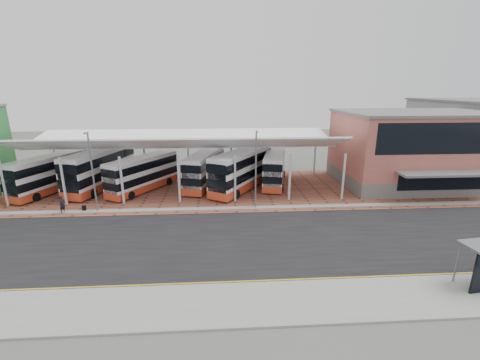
# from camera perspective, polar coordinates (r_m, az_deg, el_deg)

# --- Properties ---
(ground) EXTENTS (140.00, 140.00, 0.00)m
(ground) POSITION_cam_1_polar(r_m,az_deg,el_deg) (27.58, -0.02, -9.84)
(ground) COLOR #4F514C
(road) EXTENTS (120.00, 14.00, 0.02)m
(road) POSITION_cam_1_polar(r_m,az_deg,el_deg) (26.69, 0.12, -10.76)
(road) COLOR black
(road) RESTS_ON ground
(forecourt) EXTENTS (72.00, 16.00, 0.06)m
(forecourt) POSITION_cam_1_polar(r_m,az_deg,el_deg) (39.78, 1.68, -1.50)
(forecourt) COLOR brown
(forecourt) RESTS_ON ground
(sidewalk) EXTENTS (120.00, 4.00, 0.14)m
(sidewalk) POSITION_cam_1_polar(r_m,az_deg,el_deg) (19.87, 1.74, -21.09)
(sidewalk) COLOR gray
(sidewalk) RESTS_ON ground
(north_kerb) EXTENTS (120.00, 0.80, 0.14)m
(north_kerb) POSITION_cam_1_polar(r_m,az_deg,el_deg) (33.23, -0.69, -5.05)
(north_kerb) COLOR gray
(north_kerb) RESTS_ON ground
(yellow_line_near) EXTENTS (120.00, 0.12, 0.01)m
(yellow_line_near) POSITION_cam_1_polar(r_m,az_deg,el_deg) (21.52, 1.22, -17.97)
(yellow_line_near) COLOR gold
(yellow_line_near) RESTS_ON road
(yellow_line_far) EXTENTS (120.00, 0.12, 0.01)m
(yellow_line_far) POSITION_cam_1_polar(r_m,az_deg,el_deg) (21.76, 1.15, -17.52)
(yellow_line_far) COLOR gold
(yellow_line_far) RESTS_ON road
(canopy) EXTENTS (37.00, 11.63, 7.07)m
(canopy) POSITION_cam_1_polar(r_m,az_deg,el_deg) (39.44, -10.12, 6.73)
(canopy) COLOR silver
(canopy) RESTS_ON ground
(terminal) EXTENTS (18.40, 14.40, 9.25)m
(terminal) POSITION_cam_1_polar(r_m,az_deg,el_deg) (46.41, 28.50, 4.99)
(terminal) COLOR #615D5C
(terminal) RESTS_ON ground
(lamp_west) EXTENTS (0.16, 0.90, 8.07)m
(lamp_west) POSITION_cam_1_polar(r_m,az_deg,el_deg) (34.30, -24.79, 1.62)
(lamp_west) COLOR slate
(lamp_west) RESTS_ON ground
(lamp_east) EXTENTS (0.16, 0.90, 8.07)m
(lamp_east) POSITION_cam_1_polar(r_m,az_deg,el_deg) (32.16, 2.84, 2.23)
(lamp_east) COLOR slate
(lamp_east) RESTS_ON ground
(bus_0) EXTENTS (5.96, 10.60, 4.30)m
(bus_0) POSITION_cam_1_polar(r_m,az_deg,el_deg) (44.16, -30.64, 0.91)
(bus_0) COLOR white
(bus_0) RESTS_ON forecourt
(bus_1) EXTENTS (5.57, 11.86, 4.77)m
(bus_1) POSITION_cam_1_polar(r_m,az_deg,el_deg) (42.95, -23.52, 1.80)
(bus_1) COLOR white
(bus_1) RESTS_ON forecourt
(bus_2) EXTENTS (7.20, 9.68, 4.11)m
(bus_2) POSITION_cam_1_polar(r_m,az_deg,el_deg) (40.17, -16.84, 1.05)
(bus_2) COLOR white
(bus_2) RESTS_ON forecourt
(bus_3) EXTENTS (5.00, 10.60, 4.26)m
(bus_3) POSITION_cam_1_polar(r_m,az_deg,el_deg) (40.72, -6.26, 1.97)
(bus_3) COLOR white
(bus_3) RESTS_ON forecourt
(bus_4) EXTENTS (8.40, 11.08, 4.73)m
(bus_4) POSITION_cam_1_polar(r_m,az_deg,el_deg) (38.99, 0.37, 1.78)
(bus_4) COLOR white
(bus_4) RESTS_ON forecourt
(bus_5) EXTENTS (4.49, 10.27, 4.12)m
(bus_5) POSITION_cam_1_polar(r_m,az_deg,el_deg) (41.56, 6.18, 2.17)
(bus_5) COLOR white
(bus_5) RESTS_ON forecourt
(pedestrian) EXTENTS (0.62, 0.77, 1.83)m
(pedestrian) POSITION_cam_1_polar(r_m,az_deg,el_deg) (36.24, -29.05, -3.82)
(pedestrian) COLOR black
(pedestrian) RESTS_ON forecourt
(suitcase) EXTENTS (0.34, 0.25, 0.59)m
(suitcase) POSITION_cam_1_polar(r_m,az_deg,el_deg) (36.06, -25.97, -4.54)
(suitcase) COLOR black
(suitcase) RESTS_ON forecourt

